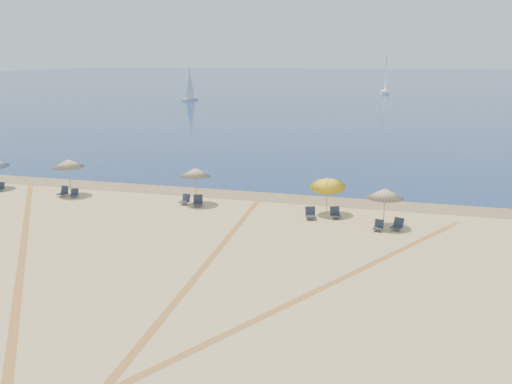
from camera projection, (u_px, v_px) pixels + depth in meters
ocean at (383, 80)px, 225.10m from camera, size 500.00×500.00×0.00m
wet_sand at (271, 196)px, 37.05m from camera, size 500.00×500.00×0.00m
umbrella_1 at (69, 163)px, 37.03m from camera, size 2.17×2.17×2.58m
umbrella_2 at (195, 172)px, 34.80m from camera, size 2.06×2.09×2.45m
umbrella_3 at (328, 182)px, 32.52m from camera, size 2.18×2.24×2.52m
umbrella_4 at (385, 193)px, 30.15m from camera, size 2.08×2.08×2.27m
chair_1 at (0, 187)px, 38.49m from camera, size 0.54×0.63×0.63m
chair_2 at (63, 192)px, 37.05m from camera, size 0.66×0.75×0.71m
chair_3 at (74, 194)px, 36.78m from camera, size 0.63×0.69×0.60m
chair_4 at (185, 200)px, 35.06m from camera, size 0.66×0.74×0.66m
chair_5 at (198, 201)px, 34.60m from camera, size 0.80×0.87×0.73m
chair_6 at (311, 214)px, 31.87m from camera, size 0.79×0.85×0.72m
chair_7 at (335, 213)px, 31.99m from camera, size 0.80×0.85×0.70m
chair_8 at (379, 226)px, 29.72m from camera, size 0.61×0.68×0.61m
chair_9 at (398, 225)px, 29.82m from camera, size 0.77×0.83×0.68m
sailboat_0 at (385, 82)px, 139.62m from camera, size 2.54×6.89×10.03m
sailboat_1 at (190, 91)px, 117.70m from camera, size 2.22×4.91×7.10m
tire_tracks at (161, 269)px, 24.35m from camera, size 54.39×42.51×0.00m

